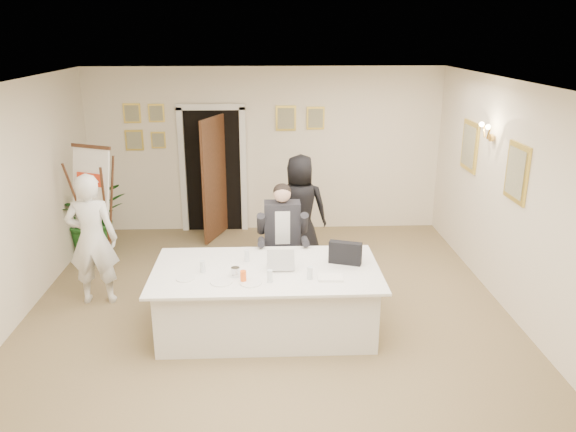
# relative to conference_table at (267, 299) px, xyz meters

# --- Properties ---
(floor) EXTENTS (7.00, 7.00, 0.00)m
(floor) POSITION_rel_conference_table_xyz_m (0.02, 0.09, -0.39)
(floor) COLOR brown
(floor) RESTS_ON ground
(ceiling) EXTENTS (6.00, 7.00, 0.02)m
(ceiling) POSITION_rel_conference_table_xyz_m (0.02, 0.09, 2.41)
(ceiling) COLOR white
(ceiling) RESTS_ON wall_back
(wall_back) EXTENTS (6.00, 0.10, 2.80)m
(wall_back) POSITION_rel_conference_table_xyz_m (0.02, 3.59, 1.01)
(wall_back) COLOR beige
(wall_back) RESTS_ON floor
(wall_front) EXTENTS (6.00, 0.10, 2.80)m
(wall_front) POSITION_rel_conference_table_xyz_m (0.02, -3.41, 1.01)
(wall_front) COLOR beige
(wall_front) RESTS_ON floor
(wall_right) EXTENTS (0.10, 7.00, 2.80)m
(wall_right) POSITION_rel_conference_table_xyz_m (3.02, 0.09, 1.01)
(wall_right) COLOR beige
(wall_right) RESTS_ON floor
(doorway) EXTENTS (1.14, 0.86, 2.20)m
(doorway) POSITION_rel_conference_table_xyz_m (-0.87, 3.41, 0.65)
(doorway) COLOR black
(doorway) RESTS_ON floor
(pictures_back_wall) EXTENTS (3.40, 0.06, 0.80)m
(pictures_back_wall) POSITION_rel_conference_table_xyz_m (-0.78, 3.56, 1.46)
(pictures_back_wall) COLOR #E6C84E
(pictures_back_wall) RESTS_ON wall_back
(pictures_right_wall) EXTENTS (0.06, 2.20, 0.80)m
(pictures_right_wall) POSITION_rel_conference_table_xyz_m (2.99, 1.29, 1.36)
(pictures_right_wall) COLOR #E6C84E
(pictures_right_wall) RESTS_ON wall_right
(wall_sconce) EXTENTS (0.20, 0.30, 0.24)m
(wall_sconce) POSITION_rel_conference_table_xyz_m (2.92, 1.29, 1.71)
(wall_sconce) COLOR #B48A3A
(wall_sconce) RESTS_ON wall_right
(conference_table) EXTENTS (2.59, 1.38, 0.78)m
(conference_table) POSITION_rel_conference_table_xyz_m (0.00, 0.00, 0.00)
(conference_table) COLOR white
(conference_table) RESTS_ON floor
(seated_man) EXTENTS (0.71, 0.75, 1.50)m
(seated_man) POSITION_rel_conference_table_xyz_m (0.22, 1.05, 0.36)
(seated_man) COLOR black
(seated_man) RESTS_ON floor
(flip_chart) EXTENTS (0.64, 0.52, 1.80)m
(flip_chart) POSITION_rel_conference_table_xyz_m (-2.42, 2.00, 0.44)
(flip_chart) COLOR #352111
(flip_chart) RESTS_ON floor
(standing_man) EXTENTS (0.64, 0.44, 1.71)m
(standing_man) POSITION_rel_conference_table_xyz_m (-2.18, 0.83, 0.46)
(standing_man) COLOR white
(standing_man) RESTS_ON floor
(standing_woman) EXTENTS (0.85, 0.59, 1.64)m
(standing_woman) POSITION_rel_conference_table_xyz_m (0.52, 2.09, 0.43)
(standing_woman) COLOR black
(standing_woman) RESTS_ON floor
(potted_palm) EXTENTS (1.30, 1.21, 1.17)m
(potted_palm) POSITION_rel_conference_table_xyz_m (-2.72, 2.59, 0.19)
(potted_palm) COLOR #1D571D
(potted_palm) RESTS_ON floor
(laptop) EXTENTS (0.32, 0.35, 0.28)m
(laptop) POSITION_rel_conference_table_xyz_m (0.16, 0.04, 0.52)
(laptop) COLOR #B7BABC
(laptop) RESTS_ON conference_table
(laptop_bag) EXTENTS (0.39, 0.22, 0.26)m
(laptop_bag) POSITION_rel_conference_table_xyz_m (0.92, 0.12, 0.51)
(laptop_bag) COLOR black
(laptop_bag) RESTS_ON conference_table
(paper_stack) EXTENTS (0.29, 0.21, 0.03)m
(paper_stack) POSITION_rel_conference_table_xyz_m (0.70, -0.30, 0.40)
(paper_stack) COLOR white
(paper_stack) RESTS_ON conference_table
(plate_left) EXTENTS (0.21, 0.21, 0.01)m
(plate_left) POSITION_rel_conference_table_xyz_m (-0.88, -0.23, 0.39)
(plate_left) COLOR white
(plate_left) RESTS_ON conference_table
(plate_mid) EXTENTS (0.29, 0.29, 0.01)m
(plate_mid) POSITION_rel_conference_table_xyz_m (-0.49, -0.35, 0.39)
(plate_mid) COLOR white
(plate_mid) RESTS_ON conference_table
(plate_near) EXTENTS (0.30, 0.30, 0.01)m
(plate_near) POSITION_rel_conference_table_xyz_m (-0.17, -0.38, 0.39)
(plate_near) COLOR white
(plate_near) RESTS_ON conference_table
(glass_a) EXTENTS (0.06, 0.06, 0.14)m
(glass_a) POSITION_rel_conference_table_xyz_m (-0.71, -0.07, 0.45)
(glass_a) COLOR silver
(glass_a) RESTS_ON conference_table
(glass_b) EXTENTS (0.07, 0.07, 0.14)m
(glass_b) POSITION_rel_conference_table_xyz_m (0.04, -0.35, 0.45)
(glass_b) COLOR silver
(glass_b) RESTS_ON conference_table
(glass_c) EXTENTS (0.08, 0.08, 0.14)m
(glass_c) POSITION_rel_conference_table_xyz_m (0.48, -0.29, 0.45)
(glass_c) COLOR silver
(glass_c) RESTS_ON conference_table
(glass_d) EXTENTS (0.06, 0.06, 0.14)m
(glass_d) POSITION_rel_conference_table_xyz_m (-0.23, 0.23, 0.45)
(glass_d) COLOR silver
(glass_d) RESTS_ON conference_table
(oj_glass) EXTENTS (0.07, 0.07, 0.13)m
(oj_glass) POSITION_rel_conference_table_xyz_m (-0.25, -0.34, 0.45)
(oj_glass) COLOR #FF5E15
(oj_glass) RESTS_ON conference_table
(steel_jug) EXTENTS (0.11, 0.11, 0.11)m
(steel_jug) POSITION_rel_conference_table_xyz_m (-0.34, -0.20, 0.44)
(steel_jug) COLOR silver
(steel_jug) RESTS_ON conference_table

